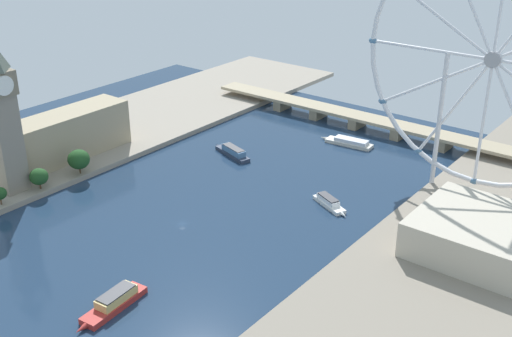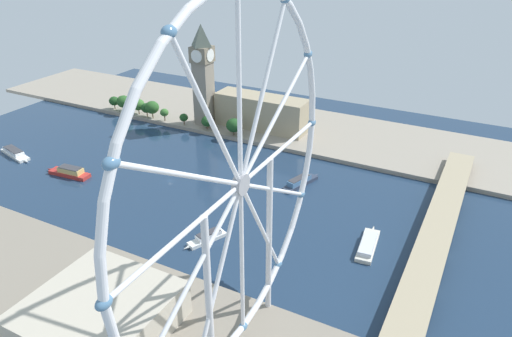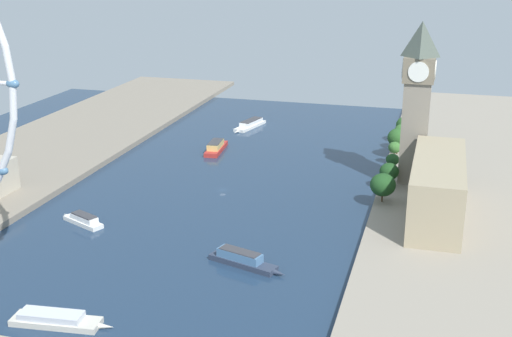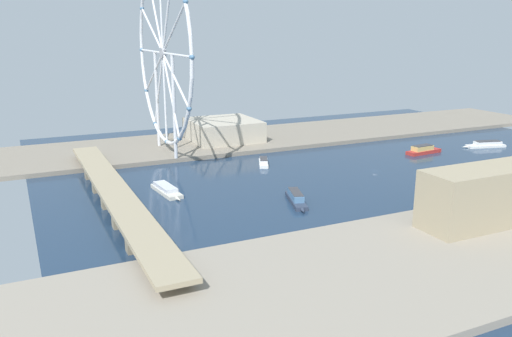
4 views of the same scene
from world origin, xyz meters
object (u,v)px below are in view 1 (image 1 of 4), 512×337
Objects in this scene: clock_tower at (1,113)px; ferris_wheel at (493,61)px; river_bridge at (357,118)px; tour_boat_3 at (329,202)px; parliament_block at (67,135)px; tour_boat_0 at (233,152)px; tour_boat_4 at (349,142)px; riverside_hall at (480,235)px; tour_boat_1 at (114,302)px.

clock_tower is 238.52m from ferris_wheel.
river_bridge is 116.60m from tour_boat_3.
parliament_block is 231.68m from ferris_wheel.
tour_boat_0 is at bearing -166.49° from ferris_wheel.
ferris_wheel is (190.01, 141.51, 27.66)m from clock_tower.
clock_tower is 55.33m from parliament_block.
tour_boat_0 is at bearing -111.33° from river_bridge.
ferris_wheel is 131.38m from river_bridge.
tour_boat_0 reaches higher than tour_boat_4.
ferris_wheel is 115.11m from tour_boat_4.
ferris_wheel is at bearing 112.88° from riverside_hall.
parliament_block is 0.56× the size of ferris_wheel.
riverside_hall is 2.10× the size of tour_boat_3.
river_bridge is 6.44× the size of tour_boat_4.
tour_boat_4 is (11.83, -30.22, -4.70)m from river_bridge.
tour_boat_0 is at bearing 172.39° from riverside_hall.
tour_boat_0 is (-34.22, -87.63, -4.11)m from river_bridge.
tour_boat_1 is at bearing -15.49° from clock_tower.
clock_tower is 200.67m from tour_boat_4.
riverside_hall is 1.50× the size of tour_boat_4.
clock_tower reaches higher than river_bridge.
tour_boat_0 is 73.59m from tour_boat_4.
ferris_wheel is at bearing 25.30° from parliament_block.
tour_boat_4 is at bearing 46.33° from parliament_block.
tour_boat_1 is (-73.73, -173.74, -69.93)m from ferris_wheel.
clock_tower is 232.55m from riverside_hall.
parliament_block reaches higher than riverside_hall.
clock_tower is at bearing 52.42° from tour_boat_4.
tour_boat_1 reaches higher than tour_boat_4.
parliament_block is at bearing -126.37° from tour_boat_1.
river_bridge is at bearing -94.26° from tour_boat_0.
tour_boat_4 is at bearing -68.63° from river_bridge.
tour_boat_4 is (-109.51, 78.18, -9.22)m from riverside_hall.
tour_boat_0 is at bearing 45.31° from tour_boat_4.
riverside_hall is (225.45, 43.26, -5.12)m from parliament_block.
clock_tower is at bearing -143.32° from ferris_wheel.
tour_boat_4 is at bearing 137.78° from tour_boat_3.
clock_tower is 220.45m from river_bridge.
riverside_hall reaches higher than tour_boat_3.
tour_boat_1 is (116.29, -32.23, -42.27)m from clock_tower.
river_bridge is 94.16m from tour_boat_0.
tour_boat_1 is at bearing -83.70° from river_bridge.
river_bridge is (-99.06, 55.62, -65.98)m from ferris_wheel.
clock_tower is at bearing -73.86° from parliament_block.
river_bridge is at bearing 150.69° from ferris_wheel.
clock_tower is 130.41m from tour_boat_0.
parliament_block reaches higher than tour_boat_0.
parliament_block is 2.28× the size of tour_boat_0.
clock_tower is at bearing -157.32° from riverside_hall.
tour_boat_3 is (20.14, 122.09, -0.57)m from tour_boat_1.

